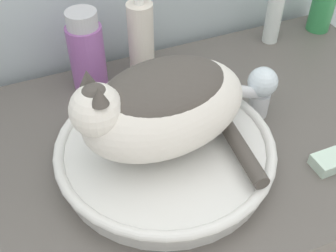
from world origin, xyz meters
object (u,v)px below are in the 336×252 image
(deodorant_stick, at_px, (274,14))
(soap_bar, at_px, (329,162))
(mouthwash_bottle, at_px, (87,52))
(soap_pump_bottle, at_px, (141,39))
(cat, at_px, (162,105))
(faucet, at_px, (258,89))

(deodorant_stick, xyz_separation_m, soap_bar, (-0.15, -0.43, -0.07))
(mouthwash_bottle, bearing_deg, soap_pump_bottle, 0.00)
(cat, distance_m, mouthwash_bottle, 0.30)
(soap_pump_bottle, height_order, soap_bar, soap_pump_bottle)
(deodorant_stick, bearing_deg, cat, -145.94)
(mouthwash_bottle, relative_size, deodorant_stick, 1.20)
(faucet, relative_size, deodorant_stick, 0.98)
(cat, distance_m, soap_bar, 0.34)
(mouthwash_bottle, relative_size, soap_bar, 3.08)
(cat, distance_m, soap_pump_bottle, 0.31)
(faucet, relative_size, soap_bar, 2.51)
(cat, bearing_deg, faucet, -173.46)
(cat, bearing_deg, deodorant_stick, -151.12)
(soap_pump_bottle, xyz_separation_m, soap_bar, (0.22, -0.43, -0.08))
(deodorant_stick, bearing_deg, soap_bar, -109.03)
(cat, height_order, soap_bar, cat)
(soap_pump_bottle, bearing_deg, deodorant_stick, 0.00)
(soap_bar, bearing_deg, faucet, 106.15)
(faucet, relative_size, mouthwash_bottle, 0.81)
(faucet, relative_size, soap_pump_bottle, 0.71)
(cat, height_order, faucet, cat)
(faucet, height_order, soap_bar, faucet)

